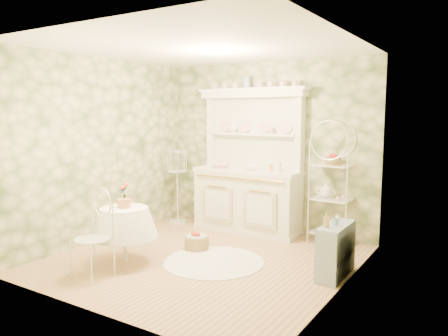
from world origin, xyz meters
The scene contains 22 objects.
floor centered at (0.00, 0.00, 0.00)m, with size 3.60×3.60×0.00m, color tan.
ceiling centered at (0.00, 0.00, 2.70)m, with size 3.60×3.60×0.00m, color white.
wall_left centered at (-1.80, 0.00, 1.35)m, with size 3.60×3.60×0.00m, color beige.
wall_right centered at (1.80, 0.00, 1.35)m, with size 3.60×3.60×0.00m, color beige.
wall_back centered at (0.00, 1.80, 1.35)m, with size 3.60×3.60×0.00m, color beige.
wall_front centered at (0.00, -1.80, 1.35)m, with size 3.60×3.60×0.00m, color beige.
kitchen_dresser centered at (-0.20, 1.52, 1.15)m, with size 1.87×0.61×2.29m, color white.
bakers_rack centered at (1.15, 1.61, 0.96)m, with size 0.59×0.42×1.91m, color white.
side_shelf centered at (1.63, 0.35, 0.29)m, with size 0.25×0.69×0.59m, color #99A9BE.
round_table centered at (-0.77, -0.63, 0.40)m, with size 0.73×0.73×0.80m, color white.
cafe_chair centered at (-0.74, -1.18, 0.48)m, with size 0.43×0.43×0.95m, color white.
birdcage_stand centered at (-1.48, 1.34, 0.72)m, with size 0.34×0.34×1.43m, color white.
floor_basket centered at (-0.32, 0.30, 0.10)m, with size 0.30×0.30×0.19m, color #977848.
lace_rug centered at (0.17, -0.01, 0.01)m, with size 1.29×1.29×0.01m, color white.
bowl_floral centered at (-0.67, 1.45, 1.02)m, with size 0.28×0.28×0.07m, color white.
bowl_white centered at (-0.11, 1.45, 1.02)m, with size 0.21×0.21×0.07m, color white.
cup_left centered at (-0.56, 1.68, 1.61)m, with size 0.13×0.13×0.10m, color white.
cup_right centered at (0.13, 1.68, 1.61)m, with size 0.10×0.10×0.10m, color white.
potted_geranium centered at (-0.81, -0.59, 0.85)m, with size 0.16×0.11×0.30m, color #3F7238.
bottle_amber centered at (1.57, 0.17, 0.68)m, with size 0.07×0.07×0.17m, color #BC8B43.
bottle_blue centered at (1.62, 0.32, 0.65)m, with size 0.05×0.05×0.11m, color #7597C0.
bottle_glass centered at (1.58, 0.53, 0.65)m, with size 0.07×0.07×0.09m, color silver.
Camera 1 is at (3.15, -4.50, 1.89)m, focal length 35.00 mm.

